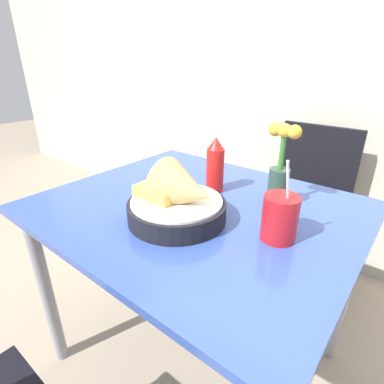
{
  "coord_description": "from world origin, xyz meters",
  "views": [
    {
      "loc": [
        0.55,
        -0.71,
        1.17
      ],
      "look_at": [
        0.01,
        -0.04,
        0.79
      ],
      "focal_mm": 28.0,
      "sensor_mm": 36.0,
      "label": 1
    }
  ],
  "objects_px": {
    "food_basket": "(179,201)",
    "ketchup_bottle": "(215,166)",
    "drink_cup": "(280,219)",
    "chair_far_window": "(307,193)",
    "flower_vase": "(280,170)"
  },
  "relations": [
    {
      "from": "flower_vase",
      "to": "drink_cup",
      "type": "bearing_deg",
      "value": -64.19
    },
    {
      "from": "chair_far_window",
      "to": "ketchup_bottle",
      "type": "distance_m",
      "value": 0.75
    },
    {
      "from": "food_basket",
      "to": "ketchup_bottle",
      "type": "xyz_separation_m",
      "value": [
        -0.05,
        0.25,
        0.03
      ]
    },
    {
      "from": "ketchup_bottle",
      "to": "food_basket",
      "type": "bearing_deg",
      "value": -79.01
    },
    {
      "from": "drink_cup",
      "to": "flower_vase",
      "type": "bearing_deg",
      "value": 115.81
    },
    {
      "from": "ketchup_bottle",
      "to": "drink_cup",
      "type": "height_order",
      "value": "drink_cup"
    },
    {
      "from": "food_basket",
      "to": "ketchup_bottle",
      "type": "relative_size",
      "value": 1.47
    },
    {
      "from": "chair_far_window",
      "to": "food_basket",
      "type": "bearing_deg",
      "value": -95.38
    },
    {
      "from": "food_basket",
      "to": "flower_vase",
      "type": "xyz_separation_m",
      "value": [
        0.18,
        0.28,
        0.06
      ]
    },
    {
      "from": "chair_far_window",
      "to": "ketchup_bottle",
      "type": "relative_size",
      "value": 4.29
    },
    {
      "from": "chair_far_window",
      "to": "flower_vase",
      "type": "height_order",
      "value": "flower_vase"
    },
    {
      "from": "ketchup_bottle",
      "to": "drink_cup",
      "type": "relative_size",
      "value": 0.86
    },
    {
      "from": "drink_cup",
      "to": "flower_vase",
      "type": "relative_size",
      "value": 0.87
    },
    {
      "from": "food_basket",
      "to": "drink_cup",
      "type": "bearing_deg",
      "value": 19.09
    },
    {
      "from": "food_basket",
      "to": "drink_cup",
      "type": "height_order",
      "value": "drink_cup"
    }
  ]
}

